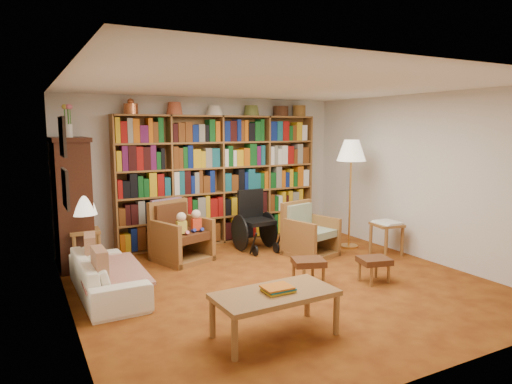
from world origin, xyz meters
TOP-DOWN VIEW (x-y plane):
  - floor at (0.00, 0.00)m, footprint 5.00×5.00m
  - ceiling at (0.00, 0.00)m, footprint 5.00×5.00m
  - wall_back at (0.00, 2.50)m, footprint 5.00×0.00m
  - wall_front at (0.00, -2.50)m, footprint 5.00×0.00m
  - wall_left at (-2.50, 0.00)m, footprint 0.00×5.00m
  - wall_right at (2.50, 0.00)m, footprint 0.00×5.00m
  - bookshelf at (0.20, 2.33)m, footprint 3.60×0.30m
  - curio_cabinet at (-2.25, 2.00)m, footprint 0.50×0.95m
  - framed_pictures at (-2.48, 0.30)m, footprint 0.03×0.52m
  - sofa at (-2.05, 0.58)m, footprint 1.68×0.69m
  - sofa_throw at (-2.00, 0.58)m, footprint 0.75×1.38m
  - cushion_left at (-2.18, 0.93)m, footprint 0.19×0.43m
  - cushion_right at (-2.18, 0.23)m, footprint 0.13×0.40m
  - side_table_lamp at (-2.15, 1.65)m, footprint 0.41×0.41m
  - table_lamp at (-2.15, 1.65)m, footprint 0.36×0.36m
  - armchair_leather at (-0.80, 1.62)m, footprint 0.96×0.96m
  - armchair_sage at (1.08, 0.95)m, footprint 0.84×0.85m
  - wheelchair at (0.48, 1.62)m, footprint 0.56×0.78m
  - floor_lamp at (1.94, 0.98)m, footprint 0.48×0.48m
  - side_table_papers at (2.15, 0.32)m, footprint 0.48×0.48m
  - footstool_a at (0.29, -0.24)m, footprint 0.48×0.45m
  - footstool_b at (1.10, -0.56)m, footprint 0.45×0.41m
  - coffee_table at (-0.82, -1.30)m, footprint 1.20×0.63m

SIDE VIEW (x-z plane):
  - floor at x=0.00m, z-range 0.00..0.00m
  - sofa at x=-2.05m, z-range 0.00..0.49m
  - footstool_b at x=1.10m, z-range 0.10..0.43m
  - footstool_a at x=0.29m, z-range 0.11..0.44m
  - sofa_throw at x=-2.00m, z-range 0.28..0.32m
  - armchair_sage at x=1.08m, z-range -0.10..0.73m
  - armchair_leather at x=-0.80m, z-range -0.08..0.83m
  - coffee_table at x=-0.82m, z-range 0.14..0.64m
  - side_table_papers at x=2.15m, z-range 0.15..0.69m
  - side_table_lamp at x=-2.15m, z-range 0.14..0.73m
  - wheelchair at x=0.48m, z-range -0.04..0.93m
  - cushion_left at x=-2.18m, z-range 0.24..0.66m
  - cushion_right at x=-2.18m, z-range 0.25..0.65m
  - table_lamp at x=-2.15m, z-range 0.68..1.18m
  - curio_cabinet at x=-2.25m, z-range -0.25..2.15m
  - bookshelf at x=0.20m, z-range -0.04..2.38m
  - wall_back at x=0.00m, z-range -1.25..3.75m
  - wall_front at x=0.00m, z-range -1.25..3.75m
  - wall_left at x=-2.50m, z-range -1.25..3.75m
  - wall_right at x=2.50m, z-range -1.25..3.75m
  - floor_lamp at x=1.94m, z-range 0.65..2.45m
  - framed_pictures at x=-2.48m, z-range 1.14..2.11m
  - ceiling at x=0.00m, z-range 2.50..2.50m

